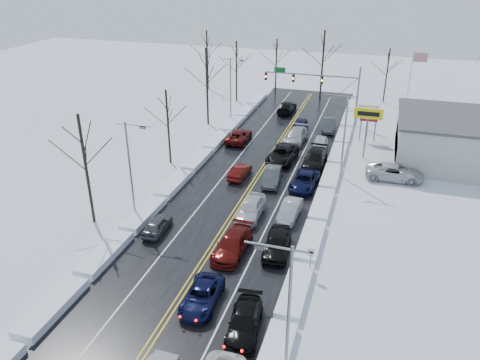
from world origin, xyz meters
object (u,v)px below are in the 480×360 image
(flagpole, at_px, (411,83))
(tires_plus_sign, at_px, (368,117))
(oncoming_car_0, at_px, (240,177))
(traffic_signal_mast, at_px, (321,83))

(flagpole, bearing_deg, tires_plus_sign, -108.44)
(oncoming_car_0, bearing_deg, flagpole, -122.21)
(traffic_signal_mast, relative_size, tires_plus_sign, 2.21)
(flagpole, bearing_deg, oncoming_car_0, -125.93)
(flagpole, height_order, oncoming_car_0, flagpole)
(traffic_signal_mast, relative_size, flagpole, 1.33)
(traffic_signal_mast, relative_size, oncoming_car_0, 3.26)
(oncoming_car_0, bearing_deg, traffic_signal_mast, -100.00)
(tires_plus_sign, height_order, flagpole, flagpole)
(tires_plus_sign, xyz_separation_m, flagpole, (4.67, 14.01, 0.93))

